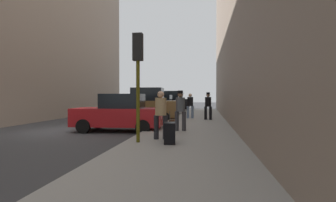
{
  "coord_description": "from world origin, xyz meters",
  "views": [
    {
      "loc": [
        6.71,
        -11.75,
        1.68
      ],
      "look_at": [
        4.47,
        3.99,
        1.38
      ],
      "focal_mm": 28.0,
      "sensor_mm": 36.0,
      "label": 1
    }
  ],
  "objects_px": {
    "pedestrian_in_jeans": "(190,104)",
    "pedestrian_with_fedora": "(208,104)",
    "parked_red_hatchback": "(120,113)",
    "fire_hydrant": "(172,113)",
    "traffic_light": "(138,64)",
    "rolling_suitcase": "(170,133)",
    "pedestrian_with_beanie": "(180,108)",
    "parked_bronze_suv": "(145,106)",
    "duffel_bag": "(172,122)",
    "parked_dark_green_sedan": "(174,102)",
    "pedestrian_in_tan_coat": "(161,112)",
    "parked_black_suv": "(168,102)",
    "parked_silver_sedan": "(159,106)"
  },
  "relations": [
    {
      "from": "parked_bronze_suv",
      "to": "traffic_light",
      "type": "bearing_deg",
      "value": -78.47
    },
    {
      "from": "duffel_bag",
      "to": "fire_hydrant",
      "type": "bearing_deg",
      "value": 97.33
    },
    {
      "from": "pedestrian_in_jeans",
      "to": "duffel_bag",
      "type": "distance_m",
      "value": 4.44
    },
    {
      "from": "parked_red_hatchback",
      "to": "pedestrian_in_tan_coat",
      "type": "xyz_separation_m",
      "value": [
        2.5,
        -2.93,
        0.26
      ]
    },
    {
      "from": "traffic_light",
      "to": "rolling_suitcase",
      "type": "xyz_separation_m",
      "value": [
        1.07,
        -0.1,
        -2.27
      ]
    },
    {
      "from": "pedestrian_with_fedora",
      "to": "parked_black_suv",
      "type": "bearing_deg",
      "value": 110.64
    },
    {
      "from": "pedestrian_in_tan_coat",
      "to": "duffel_bag",
      "type": "xyz_separation_m",
      "value": [
        -0.18,
        4.69,
        -0.81
      ]
    },
    {
      "from": "parked_black_suv",
      "to": "duffel_bag",
      "type": "bearing_deg",
      "value": -81.04
    },
    {
      "from": "pedestrian_with_beanie",
      "to": "parked_red_hatchback",
      "type": "bearing_deg",
      "value": 169.54
    },
    {
      "from": "fire_hydrant",
      "to": "traffic_light",
      "type": "distance_m",
      "value": 9.64
    },
    {
      "from": "pedestrian_with_beanie",
      "to": "rolling_suitcase",
      "type": "xyz_separation_m",
      "value": [
        -0.04,
        -3.18,
        -0.65
      ]
    },
    {
      "from": "duffel_bag",
      "to": "pedestrian_in_tan_coat",
      "type": "bearing_deg",
      "value": -87.76
    },
    {
      "from": "fire_hydrant",
      "to": "traffic_light",
      "type": "relative_size",
      "value": 0.2
    },
    {
      "from": "parked_black_suv",
      "to": "pedestrian_with_beanie",
      "type": "height_order",
      "value": "parked_black_suv"
    },
    {
      "from": "parked_red_hatchback",
      "to": "pedestrian_in_tan_coat",
      "type": "height_order",
      "value": "pedestrian_in_tan_coat"
    },
    {
      "from": "pedestrian_with_beanie",
      "to": "pedestrian_in_jeans",
      "type": "bearing_deg",
      "value": 89.49
    },
    {
      "from": "parked_silver_sedan",
      "to": "pedestrian_in_jeans",
      "type": "distance_m",
      "value": 5.46
    },
    {
      "from": "parked_dark_green_sedan",
      "to": "pedestrian_with_beanie",
      "type": "xyz_separation_m",
      "value": [
        2.97,
        -22.88,
        0.29
      ]
    },
    {
      "from": "pedestrian_with_beanie",
      "to": "traffic_light",
      "type": "bearing_deg",
      "value": -109.99
    },
    {
      "from": "parked_silver_sedan",
      "to": "pedestrian_in_jeans",
      "type": "bearing_deg",
      "value": -56.24
    },
    {
      "from": "parked_red_hatchback",
      "to": "fire_hydrant",
      "type": "bearing_deg",
      "value": 72.57
    },
    {
      "from": "parked_black_suv",
      "to": "pedestrian_with_fedora",
      "type": "relative_size",
      "value": 2.62
    },
    {
      "from": "pedestrian_with_fedora",
      "to": "parked_silver_sedan",
      "type": "bearing_deg",
      "value": 128.04
    },
    {
      "from": "parked_red_hatchback",
      "to": "parked_silver_sedan",
      "type": "relative_size",
      "value": 1.01
    },
    {
      "from": "parked_red_hatchback",
      "to": "duffel_bag",
      "type": "relative_size",
      "value": 9.68
    },
    {
      "from": "traffic_light",
      "to": "duffel_bag",
      "type": "bearing_deg",
      "value": 85.09
    },
    {
      "from": "pedestrian_in_jeans",
      "to": "pedestrian_in_tan_coat",
      "type": "bearing_deg",
      "value": -93.39
    },
    {
      "from": "parked_black_suv",
      "to": "rolling_suitcase",
      "type": "xyz_separation_m",
      "value": [
        2.93,
        -20.17,
        -0.54
      ]
    },
    {
      "from": "parked_bronze_suv",
      "to": "duffel_bag",
      "type": "xyz_separation_m",
      "value": [
        2.32,
        -3.7,
        -0.74
      ]
    },
    {
      "from": "parked_red_hatchback",
      "to": "parked_black_suv",
      "type": "xyz_separation_m",
      "value": [
        -0.0,
        16.45,
        0.18
      ]
    },
    {
      "from": "parked_red_hatchback",
      "to": "parked_dark_green_sedan",
      "type": "height_order",
      "value": "same"
    },
    {
      "from": "parked_silver_sedan",
      "to": "traffic_light",
      "type": "height_order",
      "value": "traffic_light"
    },
    {
      "from": "parked_dark_green_sedan",
      "to": "parked_bronze_suv",
      "type": "bearing_deg",
      "value": -90.0
    },
    {
      "from": "pedestrian_with_beanie",
      "to": "rolling_suitcase",
      "type": "distance_m",
      "value": 3.24
    },
    {
      "from": "traffic_light",
      "to": "rolling_suitcase",
      "type": "distance_m",
      "value": 2.51
    },
    {
      "from": "traffic_light",
      "to": "duffel_bag",
      "type": "height_order",
      "value": "traffic_light"
    },
    {
      "from": "parked_red_hatchback",
      "to": "parked_dark_green_sedan",
      "type": "distance_m",
      "value": 22.33
    },
    {
      "from": "pedestrian_with_fedora",
      "to": "pedestrian_in_jeans",
      "type": "height_order",
      "value": "pedestrian_with_fedora"
    },
    {
      "from": "pedestrian_with_fedora",
      "to": "pedestrian_in_jeans",
      "type": "xyz_separation_m",
      "value": [
        -1.21,
        0.89,
        -0.03
      ]
    },
    {
      "from": "rolling_suitcase",
      "to": "parked_dark_green_sedan",
      "type": "bearing_deg",
      "value": 96.41
    },
    {
      "from": "parked_silver_sedan",
      "to": "duffel_bag",
      "type": "relative_size",
      "value": 9.63
    },
    {
      "from": "parked_red_hatchback",
      "to": "pedestrian_with_beanie",
      "type": "height_order",
      "value": "pedestrian_with_beanie"
    },
    {
      "from": "fire_hydrant",
      "to": "pedestrian_in_tan_coat",
      "type": "bearing_deg",
      "value": -85.41
    },
    {
      "from": "pedestrian_with_fedora",
      "to": "pedestrian_with_beanie",
      "type": "bearing_deg",
      "value": -102.56
    },
    {
      "from": "pedestrian_in_jeans",
      "to": "pedestrian_with_fedora",
      "type": "bearing_deg",
      "value": -36.29
    },
    {
      "from": "parked_bronze_suv",
      "to": "pedestrian_in_jeans",
      "type": "relative_size",
      "value": 2.73
    },
    {
      "from": "parked_bronze_suv",
      "to": "fire_hydrant",
      "type": "bearing_deg",
      "value": 8.93
    },
    {
      "from": "parked_black_suv",
      "to": "pedestrian_in_tan_coat",
      "type": "height_order",
      "value": "parked_black_suv"
    },
    {
      "from": "traffic_light",
      "to": "pedestrian_with_fedora",
      "type": "height_order",
      "value": "traffic_light"
    },
    {
      "from": "duffel_bag",
      "to": "parked_black_suv",
      "type": "bearing_deg",
      "value": 98.96
    }
  ]
}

